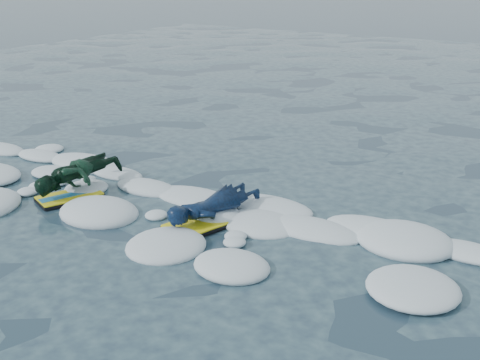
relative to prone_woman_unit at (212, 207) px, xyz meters
name	(u,v)px	position (x,y,z in m)	size (l,w,h in m)	color
ground	(132,239)	(-0.51, -0.96, -0.19)	(120.00, 120.00, 0.00)	#1A2940
foam_band	(184,211)	(-0.51, 0.07, -0.19)	(12.00, 3.10, 0.30)	white
prone_woman_unit	(212,207)	(0.00, 0.00, 0.00)	(0.79, 1.54, 0.37)	black
prone_child_unit	(78,178)	(-2.11, -0.28, 0.07)	(0.79, 1.38, 0.51)	black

